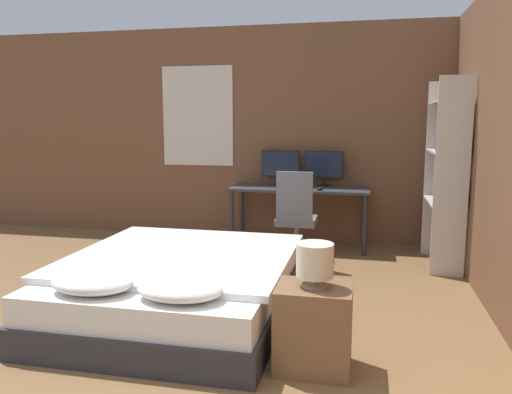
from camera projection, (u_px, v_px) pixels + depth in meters
wall_back at (301, 135)px, 6.28m from camera, size 12.00×0.08×2.70m
bed at (178, 286)px, 3.93m from camera, size 1.72×2.00×0.55m
nightstand at (314, 328)px, 3.07m from camera, size 0.46×0.37×0.53m
bedside_lamp at (315, 261)px, 3.01m from camera, size 0.23×0.23×0.27m
desk at (299, 194)px, 6.02m from camera, size 1.66×0.61×0.73m
monitor_left at (280, 165)px, 6.22m from camera, size 0.47×0.16×0.43m
monitor_right at (324, 166)px, 6.11m from camera, size 0.47×0.16×0.43m
keyboard at (297, 189)px, 5.82m from camera, size 0.35×0.13×0.02m
computer_mouse at (320, 189)px, 5.76m from camera, size 0.07×0.05×0.04m
office_chair at (296, 227)px, 5.36m from camera, size 0.52×0.52×1.01m
bookshelf at (447, 165)px, 5.10m from camera, size 0.32×0.83×1.95m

